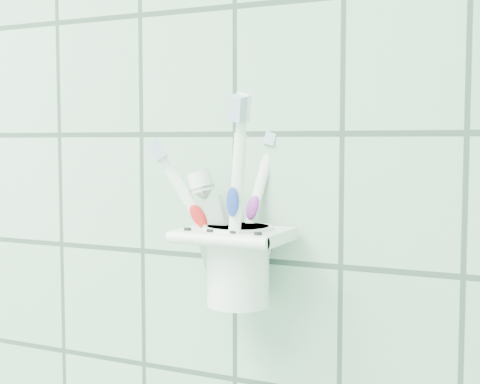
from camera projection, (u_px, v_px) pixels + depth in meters
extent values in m
cube|color=white|center=(249.00, 240.00, 0.74)|extent=(0.04, 0.02, 0.03)
cube|color=white|center=(234.00, 235.00, 0.71)|extent=(0.11, 0.08, 0.01)
cylinder|color=white|center=(216.00, 240.00, 0.67)|extent=(0.11, 0.01, 0.01)
cylinder|color=black|center=(187.00, 229.00, 0.69)|extent=(0.01, 0.01, 0.00)
cylinder|color=black|center=(210.00, 231.00, 0.68)|extent=(0.01, 0.01, 0.00)
cylinder|color=black|center=(234.00, 232.00, 0.67)|extent=(0.01, 0.01, 0.00)
cylinder|color=black|center=(258.00, 234.00, 0.66)|extent=(0.01, 0.01, 0.00)
cylinder|color=white|center=(238.00, 266.00, 0.71)|extent=(0.07, 0.07, 0.09)
cylinder|color=white|center=(238.00, 229.00, 0.71)|extent=(0.07, 0.07, 0.01)
cylinder|color=black|center=(238.00, 228.00, 0.71)|extent=(0.06, 0.06, 0.00)
cylinder|color=white|center=(247.00, 221.00, 0.71)|extent=(0.10, 0.04, 0.14)
cylinder|color=white|center=(247.00, 136.00, 0.71)|extent=(0.02, 0.01, 0.02)
cube|color=silver|center=(245.00, 123.00, 0.70)|extent=(0.02, 0.02, 0.03)
cube|color=white|center=(248.00, 123.00, 0.71)|extent=(0.02, 0.01, 0.03)
ellipsoid|color=red|center=(245.00, 203.00, 0.71)|extent=(0.03, 0.01, 0.03)
cylinder|color=white|center=(231.00, 222.00, 0.72)|extent=(0.04, 0.05, 0.15)
cylinder|color=white|center=(231.00, 142.00, 0.72)|extent=(0.01, 0.01, 0.02)
cube|color=silver|center=(229.00, 130.00, 0.71)|extent=(0.02, 0.01, 0.02)
cube|color=white|center=(231.00, 130.00, 0.72)|extent=(0.02, 0.01, 0.02)
ellipsoid|color=purple|center=(229.00, 206.00, 0.72)|extent=(0.02, 0.01, 0.03)
cylinder|color=white|center=(230.00, 213.00, 0.70)|extent=(0.05, 0.06, 0.18)
cylinder|color=white|center=(230.00, 116.00, 0.69)|extent=(0.02, 0.02, 0.03)
cube|color=silver|center=(227.00, 100.00, 0.68)|extent=(0.02, 0.02, 0.03)
cube|color=white|center=(231.00, 101.00, 0.69)|extent=(0.02, 0.02, 0.03)
ellipsoid|color=#1E38A5|center=(228.00, 193.00, 0.69)|extent=(0.02, 0.02, 0.03)
cube|color=silver|center=(229.00, 245.00, 0.72)|extent=(0.06, 0.01, 0.11)
cube|color=silver|center=(229.00, 291.00, 0.72)|extent=(0.04, 0.01, 0.02)
cone|color=silver|center=(229.00, 191.00, 0.71)|extent=(0.03, 0.03, 0.02)
cylinder|color=white|center=(229.00, 178.00, 0.71)|extent=(0.03, 0.03, 0.03)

